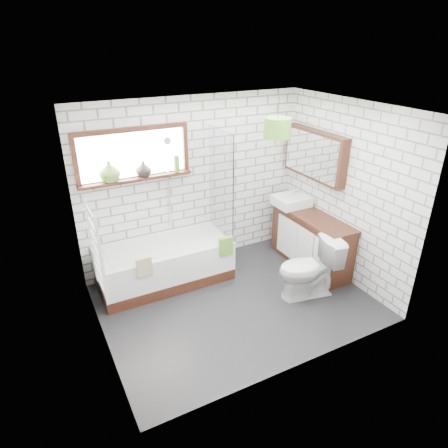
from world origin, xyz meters
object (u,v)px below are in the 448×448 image
bathtub (165,263)px  basin (291,201)px  vanity (311,240)px  pendant (277,128)px  toilet (309,269)px

bathtub → basin: size_ratio=3.65×
vanity → basin: size_ratio=2.88×
vanity → pendant: pendant is taller
basin → pendant: pendant is taller
vanity → bathtub: bearing=164.8°
bathtub → pendant: 2.43m
vanity → toilet: (-0.53, -0.63, 0.00)m
bathtub → basin: 2.15m
vanity → pendant: bearing=150.7°
bathtub → vanity: vanity is taller
basin → toilet: 1.29m
basin → toilet: size_ratio=0.61×
basin → toilet: bearing=-113.4°
basin → pendant: size_ratio=1.40×
toilet → basin: bearing=167.5°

